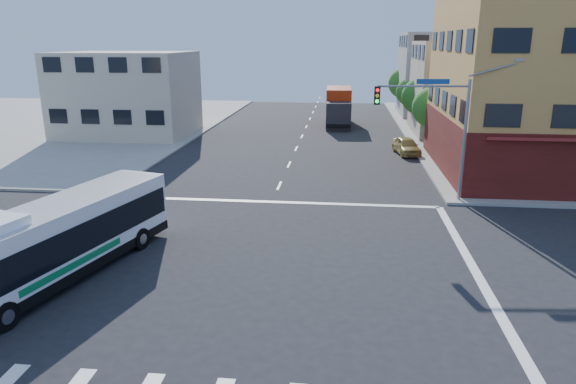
# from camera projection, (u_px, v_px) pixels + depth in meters

# --- Properties ---
(ground) EXTENTS (120.00, 120.00, 0.00)m
(ground) POSITION_uv_depth(u_px,v_px,m) (240.00, 272.00, 20.71)
(ground) COLOR black
(ground) RESTS_ON ground
(building_east_near) EXTENTS (12.06, 10.06, 9.00)m
(building_east_near) POSITION_uv_depth(u_px,v_px,m) (478.00, 89.00, 50.11)
(building_east_near) COLOR #BDAF91
(building_east_near) RESTS_ON ground
(building_east_far) EXTENTS (12.06, 10.06, 10.00)m
(building_east_far) POSITION_uv_depth(u_px,v_px,m) (450.00, 75.00, 63.32)
(building_east_far) COLOR gray
(building_east_far) RESTS_ON ground
(building_west) EXTENTS (12.06, 10.06, 8.00)m
(building_west) POSITION_uv_depth(u_px,v_px,m) (127.00, 94.00, 49.93)
(building_west) COLOR #BCB29C
(building_west) RESTS_ON ground
(signal_mast_ne) EXTENTS (7.91, 1.13, 8.07)m
(signal_mast_ne) POSITION_uv_depth(u_px,v_px,m) (435.00, 116.00, 28.50)
(signal_mast_ne) COLOR gray
(signal_mast_ne) RESTS_ON ground
(street_tree_a) EXTENTS (3.60, 3.60, 5.53)m
(street_tree_a) POSITION_uv_depth(u_px,v_px,m) (434.00, 105.00, 45.11)
(street_tree_a) COLOR #342013
(street_tree_a) RESTS_ON ground
(street_tree_b) EXTENTS (3.80, 3.80, 5.79)m
(street_tree_b) POSITION_uv_depth(u_px,v_px,m) (421.00, 94.00, 52.69)
(street_tree_b) COLOR #342013
(street_tree_b) RESTS_ON ground
(street_tree_c) EXTENTS (3.40, 3.40, 5.29)m
(street_tree_c) POSITION_uv_depth(u_px,v_px,m) (412.00, 90.00, 60.41)
(street_tree_c) COLOR #342013
(street_tree_c) RESTS_ON ground
(street_tree_d) EXTENTS (4.00, 4.00, 6.03)m
(street_tree_d) POSITION_uv_depth(u_px,v_px,m) (404.00, 81.00, 67.92)
(street_tree_d) COLOR #342013
(street_tree_d) RESTS_ON ground
(transit_bus) EXTENTS (5.08, 11.51, 3.34)m
(transit_bus) POSITION_uv_depth(u_px,v_px,m) (57.00, 240.00, 19.72)
(transit_bus) COLOR black
(transit_bus) RESTS_ON ground
(box_truck) EXTENTS (2.80, 8.94, 4.00)m
(box_truck) POSITION_uv_depth(u_px,v_px,m) (339.00, 108.00, 56.46)
(box_truck) COLOR black
(box_truck) RESTS_ON ground
(parked_car) EXTENTS (2.32, 4.31, 1.39)m
(parked_car) POSITION_uv_depth(u_px,v_px,m) (406.00, 146.00, 42.18)
(parked_car) COLOR tan
(parked_car) RESTS_ON ground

